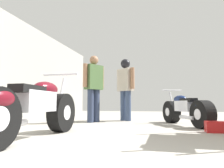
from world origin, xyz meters
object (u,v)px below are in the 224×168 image
motorcycle_maroon_cruiser (34,108)px  mechanic_with_helmet (125,83)px  red_toolbox (218,127)px  motorcycle_black_naked (185,110)px  mechanic_in_blue (94,84)px

motorcycle_maroon_cruiser → mechanic_with_helmet: bearing=79.4°
mechanic_with_helmet → red_toolbox: size_ratio=4.75×
mechanic_with_helmet → motorcycle_black_naked: bearing=-30.4°
motorcycle_black_naked → red_toolbox: (0.39, -1.04, -0.24)m
mechanic_in_blue → mechanic_with_helmet: mechanic_with_helmet is taller
motorcycle_black_naked → red_toolbox: motorcycle_black_naked is taller
motorcycle_maroon_cruiser → mechanic_with_helmet: (0.61, 3.27, 0.64)m
motorcycle_black_naked → red_toolbox: size_ratio=4.53×
mechanic_with_helmet → red_toolbox: 2.88m
mechanic_in_blue → motorcycle_black_naked: bearing=-5.0°
motorcycle_black_naked → mechanic_in_blue: 2.32m
red_toolbox → motorcycle_black_naked: bearing=110.6°
mechanic_with_helmet → red_toolbox: (1.90, -1.93, -0.96)m
motorcycle_maroon_cruiser → mechanic_in_blue: (-0.10, 2.58, 0.57)m
mechanic_in_blue → red_toolbox: (2.61, -1.24, -0.89)m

